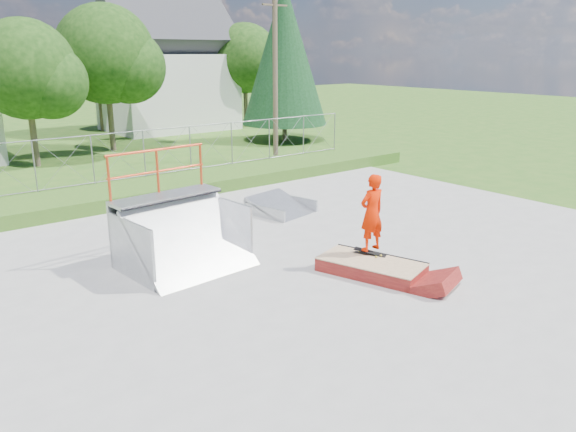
# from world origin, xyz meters

# --- Properties ---
(ground) EXTENTS (120.00, 120.00, 0.00)m
(ground) POSITION_xyz_m (0.00, 0.00, 0.00)
(ground) COLOR #2C5B1A
(ground) RESTS_ON ground
(concrete_pad) EXTENTS (20.00, 16.00, 0.04)m
(concrete_pad) POSITION_xyz_m (0.00, 0.00, 0.02)
(concrete_pad) COLOR gray
(concrete_pad) RESTS_ON ground
(grass_berm) EXTENTS (24.00, 3.00, 0.50)m
(grass_berm) POSITION_xyz_m (0.00, 9.50, 0.25)
(grass_berm) COLOR #2C5B1A
(grass_berm) RESTS_ON ground
(grind_box) EXTENTS (1.88, 2.71, 0.37)m
(grind_box) POSITION_xyz_m (0.39, -1.05, 0.18)
(grind_box) COLOR maroon
(grind_box) RESTS_ON concrete_pad
(quarter_pipe) EXTENTS (3.01, 2.61, 2.83)m
(quarter_pipe) POSITION_xyz_m (-2.82, 2.13, 1.42)
(quarter_pipe) COLOR #A4A7AC
(quarter_pipe) RESTS_ON concrete_pad
(flat_bank_ramp) EXTENTS (2.04, 2.13, 0.53)m
(flat_bank_ramp) POSITION_xyz_m (2.00, 4.51, 0.26)
(flat_bank_ramp) COLOR #A4A7AC
(flat_bank_ramp) RESTS_ON concrete_pad
(skateboard) EXTENTS (0.58, 0.80, 0.13)m
(skateboard) POSITION_xyz_m (0.69, -0.72, 0.41)
(skateboard) COLOR black
(skateboard) RESTS_ON grind_box
(skater) EXTENTS (0.72, 0.50, 1.89)m
(skater) POSITION_xyz_m (0.69, -0.72, 1.36)
(skater) COLOR #F01F00
(skater) RESTS_ON grind_box
(chain_link_fence) EXTENTS (20.00, 0.06, 1.80)m
(chain_link_fence) POSITION_xyz_m (0.00, 10.50, 1.40)
(chain_link_fence) COLOR gray
(chain_link_fence) RESTS_ON grass_berm
(gable_house) EXTENTS (8.40, 6.08, 8.94)m
(gable_house) POSITION_xyz_m (9.00, 26.00, 3.84)
(gable_house) COLOR silver
(gable_house) RESTS_ON ground
(utility_pole) EXTENTS (0.24, 0.24, 8.00)m
(utility_pole) POSITION_xyz_m (7.50, 12.00, 4.00)
(utility_pole) COLOR brown
(utility_pole) RESTS_ON ground
(tree_left_near) EXTENTS (4.76, 4.48, 6.65)m
(tree_left_near) POSITION_xyz_m (-1.75, 17.83, 4.24)
(tree_left_near) COLOR brown
(tree_left_near) RESTS_ON ground
(tree_center) EXTENTS (5.44, 5.12, 7.60)m
(tree_center) POSITION_xyz_m (2.78, 19.81, 4.85)
(tree_center) COLOR brown
(tree_center) RESTS_ON ground
(tree_right_far) EXTENTS (5.10, 4.80, 7.12)m
(tree_right_far) POSITION_xyz_m (14.27, 23.82, 4.54)
(tree_right_far) COLOR brown
(tree_right_far) RESTS_ON ground
(tree_back_mid) EXTENTS (4.08, 3.84, 5.70)m
(tree_back_mid) POSITION_xyz_m (5.21, 27.86, 3.63)
(tree_back_mid) COLOR brown
(tree_back_mid) RESTS_ON ground
(conifer_tree) EXTENTS (5.04, 5.04, 9.10)m
(conifer_tree) POSITION_xyz_m (12.00, 17.00, 5.05)
(conifer_tree) COLOR brown
(conifer_tree) RESTS_ON ground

